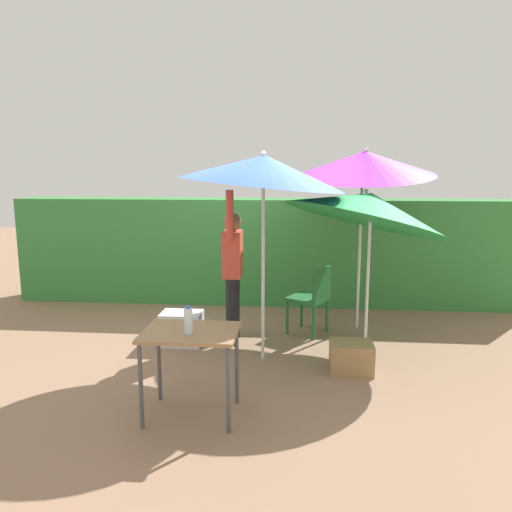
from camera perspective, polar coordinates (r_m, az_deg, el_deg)
name	(u,v)px	position (r m, az deg, el deg)	size (l,w,h in m)	color
ground_plane	(254,353)	(5.78, -0.28, -11.32)	(24.00, 24.00, 0.00)	#937056
hedge_row	(267,251)	(7.82, 1.35, 0.60)	(8.00, 0.70, 1.66)	#38843D
umbrella_rainbow	(368,207)	(5.75, 12.97, 5.58)	(1.96, 1.91, 2.19)	silver
umbrella_orange	(263,170)	(5.25, 0.88, 10.00)	(1.80, 1.78, 2.35)	silver
umbrella_yellow	(365,164)	(6.51, 12.57, 10.50)	(1.80, 1.81, 2.49)	silver
person_vendor	(233,267)	(5.95, -2.74, -1.34)	(0.22, 0.55, 1.88)	black
chair_plastic	(313,296)	(6.33, 6.63, -4.64)	(0.60, 0.60, 0.89)	#236633
cooler_box	(182,328)	(6.08, -8.67, -8.35)	(0.49, 0.35, 0.40)	silver
crate_cardboard	(351,357)	(5.34, 11.06, -11.51)	(0.45, 0.36, 0.32)	#9E7A4C
folding_table	(191,341)	(4.24, -7.65, -9.85)	(0.80, 0.60, 0.76)	#4C4C51
bottle_water	(188,321)	(4.10, -7.91, -7.48)	(0.07, 0.07, 0.24)	silver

